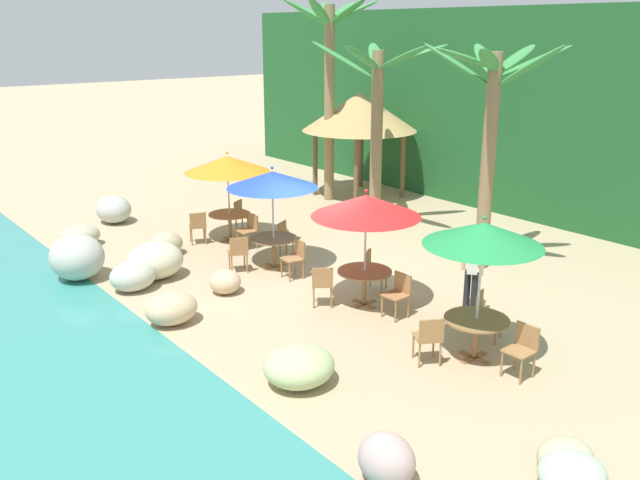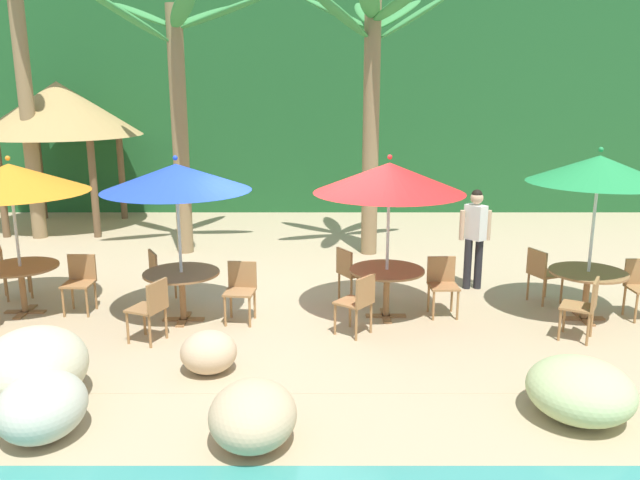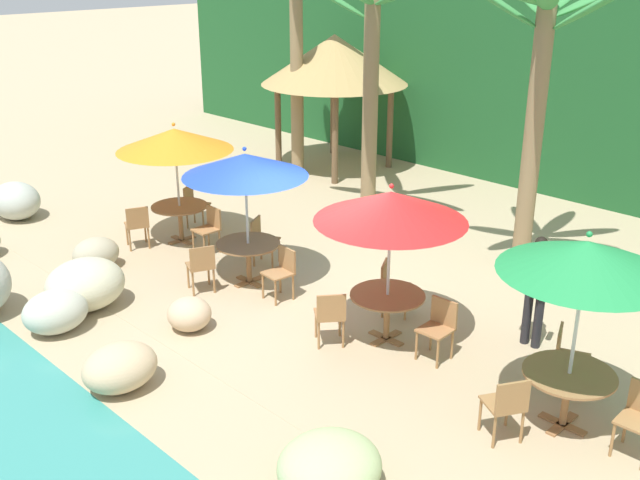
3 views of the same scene
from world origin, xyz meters
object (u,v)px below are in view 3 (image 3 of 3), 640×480
at_px(chair_orange_seaward, 210,226).
at_px(palm_tree_third, 541,68).
at_px(umbrella_green, 586,257).
at_px(dining_table_orange, 180,212).
at_px(palm_tree_second, 372,54).
at_px(umbrella_orange, 175,140).
at_px(chair_orange_inland, 194,203).
at_px(chair_blue_inland, 261,237).
at_px(chair_green_left, 507,404).
at_px(chair_green_inland, 566,354).
at_px(palm_tree_nearest, 296,1).
at_px(dining_table_red, 387,302).
at_px(dining_table_green, 568,382).
at_px(chair_red_left, 330,314).
at_px(palapa_hut, 335,60).
at_px(chair_red_seaward, 439,325).
at_px(umbrella_blue, 245,165).
at_px(waiter_in_white, 537,284).
at_px(chair_red_inland, 391,284).
at_px(dining_table_blue, 248,250).
at_px(chair_blue_left, 201,265).
at_px(chair_blue_seaward, 282,269).
at_px(umbrella_red, 391,206).
at_px(chair_orange_left, 137,224).

distance_m(chair_orange_seaward, palm_tree_third, 6.55).
bearing_deg(palm_tree_third, umbrella_green, -52.93).
bearing_deg(dining_table_orange, palm_tree_second, 64.50).
height_order(umbrella_orange, chair_orange_inland, umbrella_orange).
bearing_deg(chair_blue_inland, palm_tree_third, 41.93).
xyz_separation_m(chair_orange_seaward, umbrella_green, (7.52, -0.36, 1.71)).
distance_m(chair_orange_seaward, chair_green_left, 7.27).
relative_size(chair_green_inland, palm_tree_nearest, 0.14).
xyz_separation_m(chair_orange_inland, dining_table_red, (5.96, -0.86, 0.10)).
distance_m(umbrella_green, dining_table_green, 1.61).
bearing_deg(chair_orange_seaward, chair_red_left, -13.15).
bearing_deg(chair_green_left, chair_green_inland, 92.53).
relative_size(dining_table_orange, palapa_hut, 0.29).
height_order(chair_red_seaward, chair_green_inland, same).
bearing_deg(umbrella_orange, chair_green_left, -7.56).
height_order(umbrella_blue, dining_table_green, umbrella_blue).
relative_size(chair_blue_inland, chair_green_inland, 1.00).
bearing_deg(chair_red_left, palm_tree_nearest, 139.76).
distance_m(umbrella_orange, waiter_in_white, 7.24).
xyz_separation_m(chair_red_inland, palm_tree_nearest, (-6.82, 4.40, 3.75)).
height_order(umbrella_blue, dining_table_blue, umbrella_blue).
xyz_separation_m(umbrella_orange, dining_table_blue, (2.47, -0.32, -1.44)).
height_order(umbrella_blue, palapa_hut, palapa_hut).
xyz_separation_m(dining_table_orange, waiter_in_white, (7.06, 1.20, 0.37)).
bearing_deg(palapa_hut, dining_table_blue, -57.17).
xyz_separation_m(chair_blue_left, chair_red_inland, (2.72, 1.65, 0.00)).
relative_size(chair_blue_seaward, palapa_hut, 0.23).
xyz_separation_m(umbrella_green, dining_table_green, (0.00, 0.00, -1.61)).
xyz_separation_m(chair_red_inland, umbrella_green, (3.42, -0.80, 1.71)).
distance_m(umbrella_red, dining_table_green, 3.26).
relative_size(dining_table_orange, chair_blue_left, 1.26).
bearing_deg(palm_tree_nearest, chair_red_inland, -32.87).
relative_size(chair_orange_left, palm_tree_third, 0.17).
distance_m(dining_table_blue, waiter_in_white, 4.84).
bearing_deg(dining_table_red, chair_orange_inland, 171.78).
bearing_deg(dining_table_red, chair_blue_seaward, -176.19).
bearing_deg(waiter_in_white, chair_blue_left, -154.15).
xyz_separation_m(chair_orange_seaward, dining_table_green, (7.52, -0.36, 0.10)).
xyz_separation_m(umbrella_green, palm_tree_third, (-2.88, 3.81, 1.37)).
distance_m(chair_red_inland, dining_table_green, 3.51).
height_order(umbrella_green, chair_green_inland, umbrella_green).
height_order(chair_orange_seaward, palapa_hut, palapa_hut).
bearing_deg(umbrella_orange, palm_tree_second, 64.50).
xyz_separation_m(dining_table_orange, dining_table_green, (8.37, -0.28, 0.00)).
relative_size(umbrella_orange, chair_orange_seaward, 2.74).
bearing_deg(dining_table_blue, chair_green_inland, 8.14).
distance_m(dining_table_blue, palm_tree_second, 4.91).
distance_m(dining_table_blue, chair_blue_inland, 0.86).
bearing_deg(palm_tree_nearest, chair_blue_left, -55.91).
xyz_separation_m(chair_green_inland, palm_tree_nearest, (-9.83, 4.45, 3.75)).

